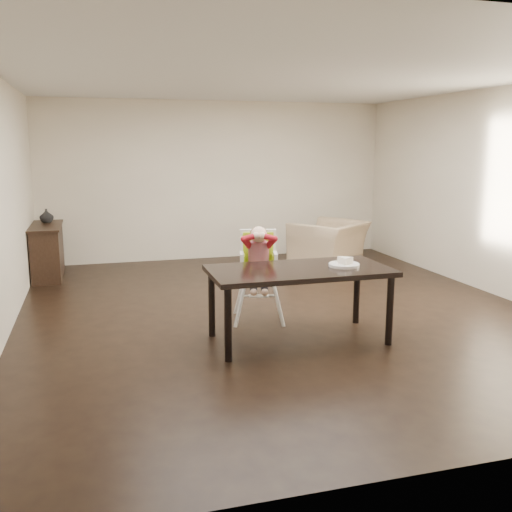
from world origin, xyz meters
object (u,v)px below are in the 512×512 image
(high_chair, at_px, (259,254))
(sideboard, at_px, (48,251))
(dining_table, at_px, (299,276))
(armchair, at_px, (329,236))

(high_chair, height_order, sideboard, high_chair)
(high_chair, distance_m, sideboard, 3.83)
(dining_table, distance_m, armchair, 3.75)
(armchair, distance_m, sideboard, 4.40)
(high_chair, relative_size, sideboard, 0.85)
(high_chair, relative_size, armchair, 0.96)
(dining_table, relative_size, high_chair, 1.68)
(high_chair, height_order, armchair, high_chair)
(high_chair, bearing_deg, dining_table, -62.64)
(high_chair, xyz_separation_m, armchair, (1.93, 2.52, -0.27))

